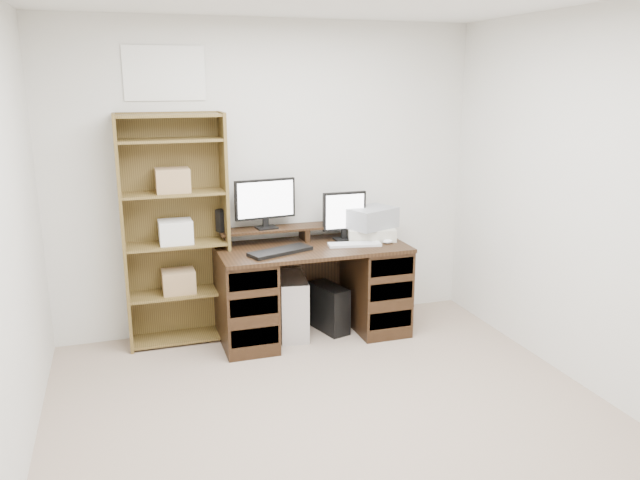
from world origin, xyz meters
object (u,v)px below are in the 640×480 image
bookshelf (175,229)px  tower_silver (292,305)px  monitor_wide (265,201)px  printer (371,233)px  desk (312,289)px  tower_black (329,308)px  monitor_small (344,214)px

bookshelf → tower_silver: bearing=-10.4°
monitor_wide → bookshelf: bookshelf is taller
tower_silver → bookshelf: bearing=178.0°
printer → tower_silver: size_ratio=0.79×
desk → tower_black: size_ratio=3.60×
printer → monitor_wide: bearing=-174.4°
desk → printer: printer is taller
desk → tower_black: bearing=10.9°
monitor_small → printer: monitor_small is taller
printer → tower_silver: 0.89m
tower_black → bookshelf: (-1.20, 0.18, 0.72)m
tower_black → printer: bearing=-9.9°
monitor_wide → tower_silver: size_ratio=1.02×
monitor_wide → printer: bearing=-16.6°
monitor_wide → tower_silver: 0.88m
tower_silver → monitor_small: bearing=15.4°
bookshelf → tower_black: bearing=-8.7°
monitor_small → bookshelf: bearing=175.4°
monitor_wide → monitor_small: bearing=-16.7°
monitor_small → tower_silver: monitor_small is taller
desk → monitor_small: (0.31, 0.11, 0.58)m
desk → monitor_wide: 0.80m
tower_silver → tower_black: tower_silver is taller
tower_silver → bookshelf: bookshelf is taller
monitor_wide → tower_black: monitor_wide is taller
monitor_wide → printer: size_ratio=1.30×
monitor_small → printer: 0.28m
monitor_wide → printer: 0.92m
printer → bookshelf: size_ratio=0.21×
printer → tower_black: size_ratio=0.93×
tower_silver → tower_black: (0.31, -0.02, -0.05)m
monitor_small → tower_black: size_ratio=0.96×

